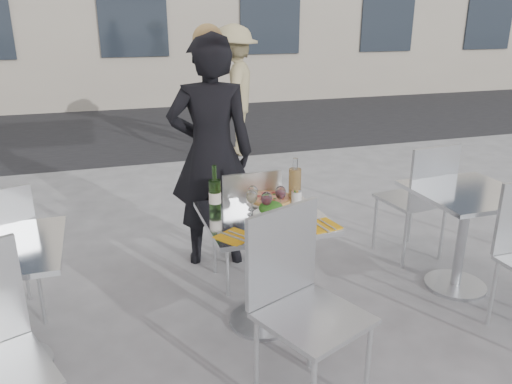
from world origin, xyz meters
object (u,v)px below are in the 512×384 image
object	(u,v)px
wineglass_red_b	(281,193)
sugar_shaker	(296,197)
wineglass_white_b	(253,193)
pedestrian_b	(234,91)
wineglass_red_a	(267,200)
napkin_right	(322,225)
woman_diner	(211,154)
wineglass_white_a	(252,198)
side_table_right	(465,219)
chair_far	(247,219)
wine_bottle	(215,194)
chair_near	(299,292)
side_chair_rfar	(421,193)
salad_plate	(271,209)
main_table	(263,247)
pizza_far	(271,199)
carafe	(295,184)
napkin_left	(235,236)
pizza_near	(273,226)

from	to	relation	value
wineglass_red_b	sugar_shaker	bearing A→B (deg)	22.92
sugar_shaker	wineglass_white_b	world-z (taller)	wineglass_white_b
pedestrian_b	wineglass_red_a	size ratio (longest dim) A/B	11.48
napkin_right	woman_diner	bearing A→B (deg)	97.93
sugar_shaker	wineglass_white_a	bearing A→B (deg)	-167.27
side_table_right	napkin_right	distance (m)	1.27
chair_far	wine_bottle	size ratio (longest dim) A/B	3.08
pedestrian_b	wineglass_red_a	xyz separation A→B (m)	(-0.96, -4.22, -0.05)
wineglass_white_b	chair_near	bearing A→B (deg)	-90.27
side_chair_rfar	woman_diner	size ratio (longest dim) A/B	0.55
woman_diner	wineglass_white_a	xyz separation A→B (m)	(0.03, -0.94, -0.04)
chair_near	salad_plate	size ratio (longest dim) A/B	4.60
side_table_right	pedestrian_b	distance (m)	4.25
woman_diner	wineglass_red_a	distance (m)	1.00
main_table	chair_far	distance (m)	0.48
woman_diner	pizza_far	bearing A→B (deg)	117.39
woman_diner	salad_plate	world-z (taller)	woman_diner
wine_bottle	sugar_shaker	distance (m)	0.52
side_chair_rfar	carafe	size ratio (longest dim) A/B	3.37
pedestrian_b	wineglass_white_a	world-z (taller)	pedestrian_b
wine_bottle	wineglass_white_b	world-z (taller)	wine_bottle
chair_far	woman_diner	xyz separation A→B (m)	(-0.14, 0.50, 0.36)
salad_plate	pedestrian_b	bearing A→B (deg)	77.58
main_table	wine_bottle	size ratio (longest dim) A/B	2.54
sugar_shaker	napkin_left	xyz separation A→B (m)	(-0.50, -0.36, -0.05)
main_table	wineglass_white_a	xyz separation A→B (m)	(-0.06, 0.04, 0.32)
napkin_left	wineglass_white_a	bearing A→B (deg)	24.34
salad_plate	wineglass_white_a	distance (m)	0.14
pizza_near	wineglass_red_b	distance (m)	0.30
side_table_right	carafe	xyz separation A→B (m)	(-1.23, 0.17, 0.33)
woman_diner	chair_far	bearing A→B (deg)	116.77
wine_bottle	wineglass_red_a	world-z (taller)	wine_bottle
napkin_left	napkin_right	distance (m)	0.52
pedestrian_b	pizza_far	world-z (taller)	pedestrian_b
woman_diner	wine_bottle	size ratio (longest dim) A/B	6.08
sugar_shaker	chair_near	bearing A→B (deg)	-111.01
side_chair_rfar	napkin_right	world-z (taller)	side_chair_rfar
carafe	wineglass_white_a	xyz separation A→B (m)	(-0.33, -0.14, -0.01)
chair_near	pedestrian_b	size ratio (longest dim) A/B	0.56
chair_near	napkin_right	distance (m)	0.53
chair_far	napkin_right	size ratio (longest dim) A/B	4.43
napkin_left	salad_plate	bearing A→B (deg)	6.82
side_table_right	napkin_left	xyz separation A→B (m)	(-1.75, -0.25, 0.21)
salad_plate	wineglass_white_b	world-z (taller)	wineglass_white_b
main_table	side_table_right	distance (m)	1.50
main_table	salad_plate	distance (m)	0.25
side_chair_rfar	pedestrian_b	world-z (taller)	pedestrian_b
chair_far	napkin_right	distance (m)	0.79
side_table_right	sugar_shaker	bearing A→B (deg)	175.03
woman_diner	pizza_near	world-z (taller)	woman_diner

